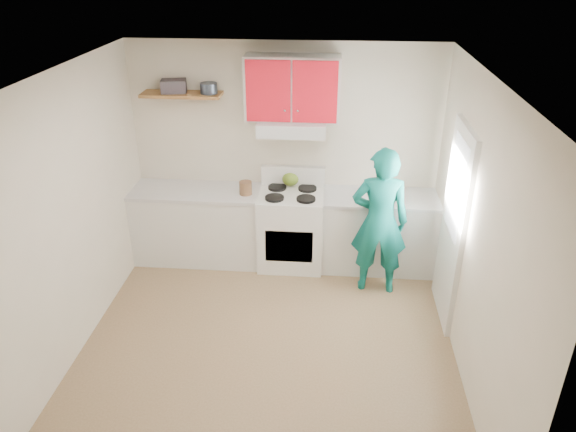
# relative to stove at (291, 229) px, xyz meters

# --- Properties ---
(floor) EXTENTS (3.80, 3.80, 0.00)m
(floor) POSITION_rel_stove_xyz_m (-0.10, -1.57, -0.46)
(floor) COLOR brown
(floor) RESTS_ON ground
(ceiling) EXTENTS (3.60, 3.80, 0.04)m
(ceiling) POSITION_rel_stove_xyz_m (-0.10, -1.57, 2.14)
(ceiling) COLOR white
(ceiling) RESTS_ON floor
(back_wall) EXTENTS (3.60, 0.04, 2.60)m
(back_wall) POSITION_rel_stove_xyz_m (-0.10, 0.32, 0.84)
(back_wall) COLOR beige
(back_wall) RESTS_ON floor
(front_wall) EXTENTS (3.60, 0.04, 2.60)m
(front_wall) POSITION_rel_stove_xyz_m (-0.10, -3.47, 0.84)
(front_wall) COLOR beige
(front_wall) RESTS_ON floor
(left_wall) EXTENTS (0.04, 3.80, 2.60)m
(left_wall) POSITION_rel_stove_xyz_m (-1.90, -1.57, 0.84)
(left_wall) COLOR beige
(left_wall) RESTS_ON floor
(right_wall) EXTENTS (0.04, 3.80, 2.60)m
(right_wall) POSITION_rel_stove_xyz_m (1.70, -1.57, 0.84)
(right_wall) COLOR beige
(right_wall) RESTS_ON floor
(door) EXTENTS (0.05, 0.85, 2.05)m
(door) POSITION_rel_stove_xyz_m (1.68, -0.88, 0.56)
(door) COLOR white
(door) RESTS_ON floor
(door_glass) EXTENTS (0.01, 0.55, 0.95)m
(door_glass) POSITION_rel_stove_xyz_m (1.65, -0.88, 0.99)
(door_glass) COLOR white
(door_glass) RESTS_ON door
(counter_left) EXTENTS (1.52, 0.60, 0.90)m
(counter_left) POSITION_rel_stove_xyz_m (-1.14, 0.02, -0.01)
(counter_left) COLOR silver
(counter_left) RESTS_ON floor
(counter_right) EXTENTS (1.32, 0.60, 0.90)m
(counter_right) POSITION_rel_stove_xyz_m (1.04, 0.02, -0.01)
(counter_right) COLOR silver
(counter_right) RESTS_ON floor
(stove) EXTENTS (0.76, 0.65, 0.92)m
(stove) POSITION_rel_stove_xyz_m (0.00, 0.00, 0.00)
(stove) COLOR white
(stove) RESTS_ON floor
(range_hood) EXTENTS (0.76, 0.44, 0.15)m
(range_hood) POSITION_rel_stove_xyz_m (0.00, 0.10, 1.24)
(range_hood) COLOR silver
(range_hood) RESTS_ON back_wall
(upper_cabinets) EXTENTS (1.02, 0.33, 0.70)m
(upper_cabinets) POSITION_rel_stove_xyz_m (0.00, 0.16, 1.66)
(upper_cabinets) COLOR #B10F1D
(upper_cabinets) RESTS_ON back_wall
(shelf) EXTENTS (0.90, 0.30, 0.04)m
(shelf) POSITION_rel_stove_xyz_m (-1.25, 0.18, 1.56)
(shelf) COLOR brown
(shelf) RESTS_ON back_wall
(books) EXTENTS (0.30, 0.24, 0.14)m
(books) POSITION_rel_stove_xyz_m (-1.34, 0.19, 1.65)
(books) COLOR #3D363E
(books) RESTS_ON shelf
(tin) EXTENTS (0.23, 0.23, 0.12)m
(tin) POSITION_rel_stove_xyz_m (-0.94, 0.18, 1.64)
(tin) COLOR #333D4C
(tin) RESTS_ON shelf
(kettle) EXTENTS (0.21, 0.21, 0.17)m
(kettle) POSITION_rel_stove_xyz_m (-0.03, 0.26, 0.55)
(kettle) COLOR #5D7821
(kettle) RESTS_ON stove
(crock) EXTENTS (0.18, 0.18, 0.18)m
(crock) POSITION_rel_stove_xyz_m (-0.53, -0.05, 0.53)
(crock) COLOR brown
(crock) RESTS_ON counter_left
(cutting_board) EXTENTS (0.39, 0.33, 0.02)m
(cutting_board) POSITION_rel_stove_xyz_m (0.71, -0.04, 0.45)
(cutting_board) COLOR olive
(cutting_board) RESTS_ON counter_right
(silicone_mat) EXTENTS (0.37, 0.33, 0.01)m
(silicone_mat) POSITION_rel_stove_xyz_m (1.49, 0.01, 0.44)
(silicone_mat) COLOR red
(silicone_mat) RESTS_ON counter_right
(person) EXTENTS (0.63, 0.43, 1.69)m
(person) POSITION_rel_stove_xyz_m (0.99, -0.47, 0.38)
(person) COLOR #0B655D
(person) RESTS_ON floor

